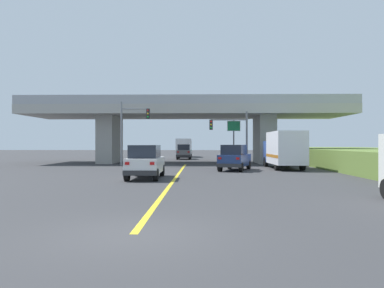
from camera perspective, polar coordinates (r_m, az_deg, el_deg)
name	(u,v)px	position (r m, az deg, el deg)	size (l,w,h in m)	color
ground	(187,163)	(39.10, -0.86, -3.04)	(160.00, 160.00, 0.00)	#353538
overpass_bridge	(187,118)	(39.15, -0.86, 4.12)	(34.39, 8.56, 6.95)	#A8A59E
lane_divider_stripe	(176,177)	(22.20, -2.61, -5.38)	(0.20, 27.77, 0.01)	yellow
suv_lead	(146,162)	(21.59, -7.46, -2.85)	(1.89, 4.37, 2.02)	silver
suv_crossing	(235,158)	(28.17, 6.86, -2.18)	(3.06, 4.71, 2.02)	navy
box_truck	(284,149)	(30.80, 14.51, -0.84)	(2.33, 6.94, 3.10)	navy
sedan_oncoming	(184,152)	(48.36, -1.28, -1.26)	(1.88, 4.41, 2.02)	slate
traffic_signal_nearside	(233,131)	(34.14, 6.64, 2.01)	(3.66, 0.36, 5.21)	#56595E
traffic_signal_farside	(130,125)	(34.01, -9.85, 2.97)	(2.78, 0.36, 6.08)	slate
highway_sign	(234,132)	(36.73, 6.72, 1.96)	(1.35, 0.17, 4.62)	#56595E
semi_truck_distant	(184,147)	(56.67, -1.27, -0.53)	(2.33, 6.81, 2.90)	silver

